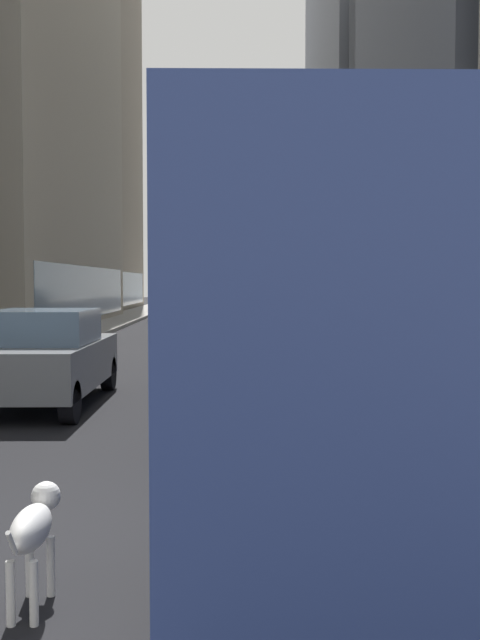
% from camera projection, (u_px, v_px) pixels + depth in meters
% --- Properties ---
extents(ground_plane, '(120.00, 120.00, 0.00)m').
position_uv_depth(ground_plane, '(225.00, 319.00, 40.69)').
color(ground_plane, black).
extents(sidewalk_left, '(2.40, 110.00, 0.15)m').
position_uv_depth(sidewalk_left, '(123.00, 318.00, 40.61)').
color(sidewalk_left, '#9E9991').
rests_on(sidewalk_left, ground).
extents(sidewalk_right, '(2.40, 110.00, 0.15)m').
position_uv_depth(sidewalk_right, '(327.00, 318.00, 40.76)').
color(sidewalk_right, '#9E9991').
rests_on(sidewalk_right, ground).
extents(building_left_far, '(9.54, 16.95, 31.86)m').
position_uv_depth(building_left_far, '(63.00, 93.00, 53.24)').
color(building_left_far, '#A0937F').
rests_on(building_left_far, ground).
extents(building_right_mid, '(8.88, 21.11, 20.26)m').
position_uv_depth(building_right_mid, '(480.00, 108.00, 33.71)').
color(building_right_mid, '#4C515B').
rests_on(building_right_mid, ground).
extents(building_right_far, '(9.69, 20.64, 37.90)m').
position_uv_depth(building_right_far, '(383.00, 60.00, 55.28)').
color(building_right_far, slate).
rests_on(building_right_far, ground).
extents(transit_bus, '(2.78, 11.53, 3.05)m').
position_uv_depth(transit_bus, '(301.00, 306.00, 9.13)').
color(transit_bus, '#33478C').
rests_on(transit_bus, ground).
extents(car_grey_wagon, '(1.73, 4.21, 1.62)m').
position_uv_depth(car_grey_wagon, '(46.00, 357.00, 12.26)').
color(car_grey_wagon, slate).
rests_on(car_grey_wagon, ground).
extents(car_black_suv, '(1.89, 4.09, 1.62)m').
position_uv_depth(car_black_suv, '(243.00, 300.00, 50.12)').
color(car_black_suv, black).
rests_on(car_black_suv, ground).
extents(car_silver_sedan, '(1.84, 4.42, 1.62)m').
position_uv_depth(car_silver_sedan, '(201.00, 306.00, 37.74)').
color(car_silver_sedan, '#B7BABF').
rests_on(car_silver_sedan, ground).
extents(dalmatian_dog, '(0.22, 0.96, 0.72)m').
position_uv_depth(dalmatian_dog, '(34.00, 527.00, 4.65)').
color(dalmatian_dog, white).
rests_on(dalmatian_dog, ground).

